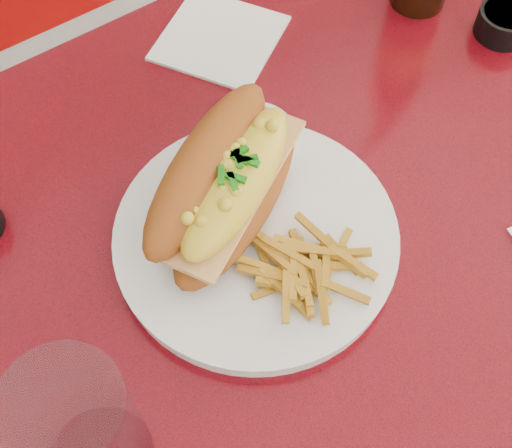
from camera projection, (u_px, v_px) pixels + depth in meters
ground at (321, 405)px, 1.42m from camera, size 8.00×8.00×0.00m
diner_table at (359, 263)px, 0.90m from camera, size 1.23×0.83×0.77m
booth_bench_far at (101, 56)px, 1.51m from camera, size 1.20×0.51×0.90m
dinner_plate at (256, 239)px, 0.72m from camera, size 0.37×0.37×0.02m
mac_hoagie at (226, 182)px, 0.69m from camera, size 0.25×0.21×0.10m
fries_pile at (313, 269)px, 0.67m from camera, size 0.11×0.11×0.03m
fork at (319, 218)px, 0.72m from camera, size 0.04×0.15×0.00m
gravy_ramekin at (255, 145)px, 0.76m from camera, size 0.09×0.09×0.05m
sauce_cup_right at (505, 21)px, 0.86m from camera, size 0.08×0.08×0.03m
water_tumbler at (82, 435)px, 0.55m from camera, size 0.12×0.12×0.16m
paper_napkin at (220, 38)px, 0.87m from camera, size 0.19×0.19×0.00m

